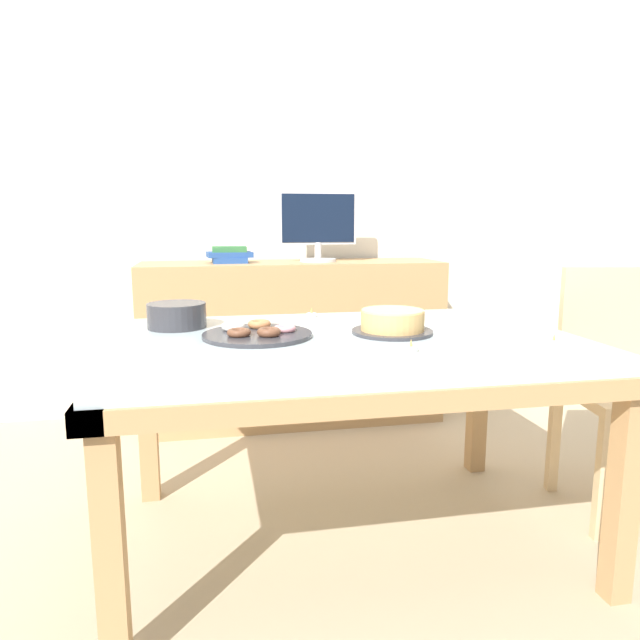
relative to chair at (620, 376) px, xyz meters
The scene contains 13 objects.
ground_plane 1.23m from the chair, behind, with size 12.00×12.00×0.00m, color tan.
wall_back 2.03m from the chair, 126.09° to the left, with size 8.00×0.10×2.60m, color silver.
dining_table 1.12m from the chair, behind, with size 1.55×1.05×0.74m.
chair is the anchor object (origin of this frame).
sideboard 1.65m from the chair, 132.26° to the left, with size 1.64×0.44×0.90m.
computer_monitor 1.65m from the chair, 128.38° to the left, with size 0.42×0.20×0.38m.
book_stack 1.94m from the chair, 139.88° to the left, with size 0.25×0.18×0.09m.
cake_chocolate_round 0.98m from the chair, behind, with size 0.28×0.28×0.08m.
pastry_platter 1.43m from the chair, behind, with size 0.37×0.37×0.04m.
plate_stack 1.71m from the chair, behind, with size 0.21×0.21×0.09m.
tealight_left_edge 1.05m from the chair, 162.25° to the right, with size 0.04×0.04×0.04m.
tealight_right_edge 0.64m from the chair, 148.23° to the right, with size 0.04×0.04×0.04m.
tealight_centre 1.23m from the chair, 163.22° to the left, with size 0.04×0.04×0.04m.
Camera 1 is at (-0.45, -1.81, 1.12)m, focal length 32.00 mm.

